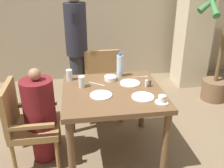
# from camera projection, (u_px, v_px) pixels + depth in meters

# --- Properties ---
(ground_plane) EXTENTS (16.00, 16.00, 0.00)m
(ground_plane) POSITION_uv_depth(u_px,v_px,m) (113.00, 150.00, 2.86)
(ground_plane) COLOR #7A664C
(wall_back) EXTENTS (8.00, 0.06, 2.80)m
(wall_back) POSITION_uv_depth(u_px,v_px,m) (93.00, 2.00, 4.31)
(wall_back) COLOR tan
(wall_back) RESTS_ON ground_plane
(pillar_stone) EXTENTS (0.48, 0.48, 2.70)m
(pillar_stone) POSITION_uv_depth(u_px,v_px,m) (196.00, 7.00, 4.07)
(pillar_stone) COLOR beige
(pillar_stone) RESTS_ON ground_plane
(dining_table) EXTENTS (1.02, 0.97, 0.76)m
(dining_table) POSITION_uv_depth(u_px,v_px,m) (113.00, 100.00, 2.59)
(dining_table) COLOR brown
(dining_table) RESTS_ON ground_plane
(chair_left_side) EXTENTS (0.49, 0.49, 0.89)m
(chair_left_side) POSITION_uv_depth(u_px,v_px,m) (27.00, 121.00, 2.54)
(chair_left_side) COLOR olive
(chair_left_side) RESTS_ON ground_plane
(diner_in_left_chair) EXTENTS (0.32, 0.32, 1.04)m
(diner_in_left_chair) POSITION_uv_depth(u_px,v_px,m) (40.00, 115.00, 2.54)
(diner_in_left_chair) COLOR maroon
(diner_in_left_chair) RESTS_ON ground_plane
(chair_far_side) EXTENTS (0.49, 0.49, 0.89)m
(chair_far_side) POSITION_uv_depth(u_px,v_px,m) (103.00, 82.00, 3.45)
(chair_far_side) COLOR olive
(chair_far_side) RESTS_ON ground_plane
(standing_host) EXTENTS (0.29, 0.33, 1.73)m
(standing_host) POSITION_uv_depth(u_px,v_px,m) (77.00, 46.00, 3.43)
(standing_host) COLOR #2D2D33
(standing_host) RESTS_ON ground_plane
(potted_palm) EXTENTS (0.72, 0.68, 1.80)m
(potted_palm) POSITION_uv_depth(u_px,v_px,m) (219.00, 59.00, 3.75)
(potted_palm) COLOR brown
(potted_palm) RESTS_ON ground_plane
(plate_main_left) EXTENTS (0.22, 0.22, 0.01)m
(plate_main_left) POSITION_uv_depth(u_px,v_px,m) (130.00, 83.00, 2.70)
(plate_main_left) COLOR white
(plate_main_left) RESTS_ON dining_table
(plate_main_right) EXTENTS (0.22, 0.22, 0.01)m
(plate_main_right) POSITION_uv_depth(u_px,v_px,m) (101.00, 95.00, 2.44)
(plate_main_right) COLOR white
(plate_main_right) RESTS_ON dining_table
(plate_dessert_center) EXTENTS (0.22, 0.22, 0.01)m
(plate_dessert_center) POSITION_uv_depth(u_px,v_px,m) (143.00, 97.00, 2.41)
(plate_dessert_center) COLOR white
(plate_dessert_center) RESTS_ON dining_table
(teacup_with_saucer) EXTENTS (0.13, 0.13, 0.07)m
(teacup_with_saucer) POSITION_uv_depth(u_px,v_px,m) (162.00, 100.00, 2.30)
(teacup_with_saucer) COLOR white
(teacup_with_saucer) RESTS_ON dining_table
(bowl_small) EXTENTS (0.13, 0.13, 0.05)m
(bowl_small) POSITION_uv_depth(u_px,v_px,m) (110.00, 78.00, 2.78)
(bowl_small) COLOR white
(bowl_small) RESTS_ON dining_table
(water_bottle) EXTENTS (0.07, 0.07, 0.28)m
(water_bottle) POSITION_uv_depth(u_px,v_px,m) (120.00, 66.00, 2.85)
(water_bottle) COLOR silver
(water_bottle) RESTS_ON dining_table
(glass_tall_near) EXTENTS (0.07, 0.07, 0.12)m
(glass_tall_near) POSITION_uv_depth(u_px,v_px,m) (82.00, 82.00, 2.60)
(glass_tall_near) COLOR silver
(glass_tall_near) RESTS_ON dining_table
(glass_tall_mid) EXTENTS (0.07, 0.07, 0.12)m
(glass_tall_mid) POSITION_uv_depth(u_px,v_px,m) (69.00, 75.00, 2.78)
(glass_tall_mid) COLOR silver
(glass_tall_mid) RESTS_ON dining_table
(salt_shaker) EXTENTS (0.03, 0.03, 0.07)m
(salt_shaker) POSITION_uv_depth(u_px,v_px,m) (146.00, 83.00, 2.62)
(salt_shaker) COLOR white
(salt_shaker) RESTS_ON dining_table
(pepper_shaker) EXTENTS (0.03, 0.03, 0.07)m
(pepper_shaker) POSITION_uv_depth(u_px,v_px,m) (150.00, 83.00, 2.63)
(pepper_shaker) COLOR #4C3D2D
(pepper_shaker) RESTS_ON dining_table
(fork_beside_plate) EXTENTS (0.18, 0.02, 0.00)m
(fork_beside_plate) POSITION_uv_depth(u_px,v_px,m) (142.00, 77.00, 2.88)
(fork_beside_plate) COLOR silver
(fork_beside_plate) RESTS_ON dining_table
(knife_beside_plate) EXTENTS (0.16, 0.13, 0.00)m
(knife_beside_plate) POSITION_uv_depth(u_px,v_px,m) (98.00, 84.00, 2.69)
(knife_beside_plate) COLOR silver
(knife_beside_plate) RESTS_ON dining_table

